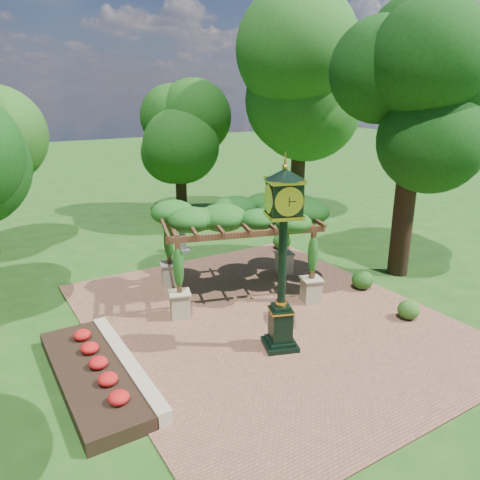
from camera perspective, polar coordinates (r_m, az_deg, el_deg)
ground at (r=14.14m, az=5.41°, el=-11.20°), size 120.00×120.00×0.00m
brick_plaza at (r=14.84m, az=3.07°, el=-9.57°), size 10.00×12.00×0.04m
border_wall at (r=12.61m, az=-13.62°, el=-14.52°), size 0.35×5.00×0.40m
flower_bed at (r=12.44m, az=-17.68°, el=-15.50°), size 1.50×5.00×0.36m
pedestal_clock at (r=12.14m, az=5.25°, el=-0.55°), size 1.28×1.28×5.07m
pergola at (r=15.69m, az=-0.31°, el=2.31°), size 5.81×4.51×3.22m
sundial at (r=20.83m, az=-7.00°, el=-0.17°), size 0.75×0.75×1.05m
shrub_front at (r=15.58m, az=19.86°, el=-7.99°), size 0.87×0.87×0.60m
shrub_mid at (r=17.33m, az=14.69°, el=-4.69°), size 0.94×0.94×0.68m
shrub_back at (r=21.00m, az=5.14°, el=-0.11°), size 1.01×1.01×0.73m
tree_north at (r=26.78m, az=-7.43°, el=12.48°), size 3.79×3.79×6.45m
tree_east_far at (r=25.92m, az=7.49°, el=19.09°), size 5.79×5.79×10.88m
tree_east_near at (r=18.15m, az=20.66°, el=15.81°), size 4.58×4.58×9.56m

